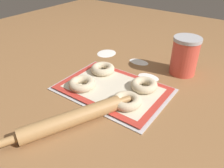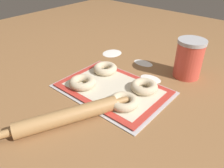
{
  "view_description": "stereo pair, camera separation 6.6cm",
  "coord_description": "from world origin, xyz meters",
  "px_view_note": "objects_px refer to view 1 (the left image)",
  "views": [
    {
      "loc": [
        0.45,
        -0.62,
        0.52
      ],
      "look_at": [
        -0.0,
        0.01,
        0.03
      ],
      "focal_mm": 35.0,
      "sensor_mm": 36.0,
      "label": 1
    },
    {
      "loc": [
        0.5,
        -0.58,
        0.52
      ],
      "look_at": [
        -0.0,
        0.01,
        0.03
      ],
      "focal_mm": 35.0,
      "sensor_mm": 36.0,
      "label": 2
    }
  ],
  "objects_px": {
    "bagel_front_left": "(82,84)",
    "rolling_pin": "(73,118)",
    "bagel_back_right": "(144,85)",
    "bagel_front_right": "(126,101)",
    "baking_tray": "(112,89)",
    "bagel_back_left": "(103,69)",
    "flour_canister": "(185,56)"
  },
  "relations": [
    {
      "from": "bagel_back_right",
      "to": "bagel_front_right",
      "type": "bearing_deg",
      "value": -90.18
    },
    {
      "from": "baking_tray",
      "to": "bagel_back_right",
      "type": "distance_m",
      "value": 0.14
    },
    {
      "from": "bagel_front_right",
      "to": "bagel_back_left",
      "type": "distance_m",
      "value": 0.27
    },
    {
      "from": "bagel_back_left",
      "to": "baking_tray",
      "type": "bearing_deg",
      "value": -36.11
    },
    {
      "from": "bagel_back_left",
      "to": "rolling_pin",
      "type": "xyz_separation_m",
      "value": [
        0.13,
        -0.34,
        -0.0
      ]
    },
    {
      "from": "baking_tray",
      "to": "bagel_front_right",
      "type": "height_order",
      "value": "bagel_front_right"
    },
    {
      "from": "bagel_front_right",
      "to": "bagel_back_left",
      "type": "height_order",
      "value": "same"
    },
    {
      "from": "bagel_front_left",
      "to": "flour_canister",
      "type": "bearing_deg",
      "value": 53.12
    },
    {
      "from": "bagel_back_left",
      "to": "bagel_back_right",
      "type": "relative_size",
      "value": 1.0
    },
    {
      "from": "bagel_back_right",
      "to": "flour_canister",
      "type": "relative_size",
      "value": 0.63
    },
    {
      "from": "baking_tray",
      "to": "bagel_front_right",
      "type": "xyz_separation_m",
      "value": [
        0.11,
        -0.06,
        0.02
      ]
    },
    {
      "from": "bagel_front_left",
      "to": "rolling_pin",
      "type": "distance_m",
      "value": 0.22
    },
    {
      "from": "bagel_front_left",
      "to": "flour_canister",
      "type": "xyz_separation_m",
      "value": [
        0.29,
        0.39,
        0.06
      ]
    },
    {
      "from": "bagel_front_right",
      "to": "bagel_back_left",
      "type": "xyz_separation_m",
      "value": [
        -0.23,
        0.15,
        0.0
      ]
    },
    {
      "from": "bagel_front_right",
      "to": "bagel_back_right",
      "type": "distance_m",
      "value": 0.14
    },
    {
      "from": "bagel_back_right",
      "to": "rolling_pin",
      "type": "xyz_separation_m",
      "value": [
        -0.1,
        -0.33,
        -0.0
      ]
    },
    {
      "from": "bagel_back_left",
      "to": "bagel_back_right",
      "type": "height_order",
      "value": "same"
    },
    {
      "from": "baking_tray",
      "to": "flour_canister",
      "type": "height_order",
      "value": "flour_canister"
    },
    {
      "from": "baking_tray",
      "to": "bagel_back_left",
      "type": "height_order",
      "value": "bagel_back_left"
    },
    {
      "from": "baking_tray",
      "to": "bagel_back_right",
      "type": "height_order",
      "value": "bagel_back_right"
    },
    {
      "from": "baking_tray",
      "to": "bagel_back_left",
      "type": "distance_m",
      "value": 0.14
    },
    {
      "from": "bagel_front_left",
      "to": "bagel_back_right",
      "type": "height_order",
      "value": "same"
    },
    {
      "from": "flour_canister",
      "to": "rolling_pin",
      "type": "relative_size",
      "value": 0.42
    },
    {
      "from": "bagel_front_left",
      "to": "baking_tray",
      "type": "bearing_deg",
      "value": 34.89
    },
    {
      "from": "bagel_front_left",
      "to": "bagel_back_right",
      "type": "relative_size",
      "value": 1.0
    },
    {
      "from": "bagel_front_right",
      "to": "rolling_pin",
      "type": "xyz_separation_m",
      "value": [
        -0.09,
        -0.19,
        -0.0
      ]
    },
    {
      "from": "bagel_back_left",
      "to": "bagel_front_left",
      "type": "bearing_deg",
      "value": -86.24
    },
    {
      "from": "bagel_front_right",
      "to": "bagel_front_left",
      "type": "bearing_deg",
      "value": -177.85
    },
    {
      "from": "bagel_front_left",
      "to": "rolling_pin",
      "type": "bearing_deg",
      "value": -55.75
    },
    {
      "from": "bagel_back_right",
      "to": "rolling_pin",
      "type": "height_order",
      "value": "rolling_pin"
    },
    {
      "from": "bagel_front_left",
      "to": "bagel_back_left",
      "type": "distance_m",
      "value": 0.16
    },
    {
      "from": "bagel_front_left",
      "to": "rolling_pin",
      "type": "relative_size",
      "value": 0.26
    }
  ]
}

